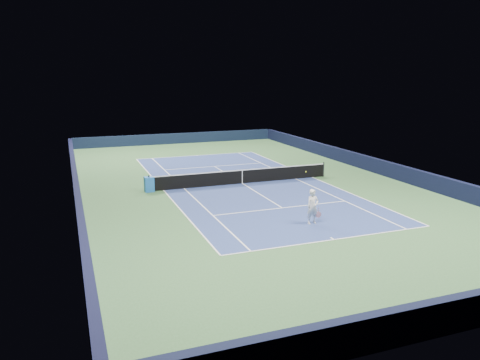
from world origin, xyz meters
name	(u,v)px	position (x,y,z in m)	size (l,w,h in m)	color
ground	(242,183)	(0.00, 0.00, 0.00)	(40.00, 40.00, 0.00)	#355D32
wall_far	(177,138)	(0.00, 19.82, 0.55)	(22.00, 0.35, 1.10)	#111A33
wall_near	(476,309)	(0.00, -19.82, 0.55)	(22.00, 0.35, 1.10)	black
wall_right	(374,165)	(10.82, 0.00, 0.55)	(0.35, 40.00, 1.10)	black
wall_left	(76,189)	(-10.82, 0.00, 0.55)	(0.35, 40.00, 1.10)	black
court_surface	(242,183)	(0.00, 0.00, 0.00)	(10.97, 23.77, 0.01)	navy
baseline_far	(197,155)	(0.00, 11.88, 0.01)	(10.97, 0.08, 0.00)	white
baseline_near	(334,240)	(0.00, -11.88, 0.01)	(10.97, 0.08, 0.00)	white
sideline_doubles_right	(312,177)	(5.49, 0.00, 0.01)	(0.08, 23.77, 0.00)	white
sideline_doubles_left	(164,190)	(-5.49, 0.00, 0.01)	(0.08, 23.77, 0.00)	white
sideline_singles_right	(295,179)	(4.12, 0.00, 0.01)	(0.08, 23.77, 0.00)	white
sideline_singles_left	(184,188)	(-4.12, 0.00, 0.01)	(0.08, 23.77, 0.00)	white
service_line_far	(214,166)	(0.00, 6.40, 0.01)	(8.23, 0.08, 0.00)	white
service_line_near	(282,208)	(0.00, -6.40, 0.01)	(8.23, 0.08, 0.00)	white
center_service_line	(242,183)	(0.00, 0.00, 0.01)	(0.08, 12.80, 0.00)	white
center_mark_far	(197,156)	(0.00, 11.73, 0.01)	(0.08, 0.30, 0.00)	white
center_mark_near	(332,238)	(0.00, -11.73, 0.01)	(0.08, 0.30, 0.00)	white
tennis_net	(242,176)	(0.00, 0.00, 0.50)	(12.90, 0.10, 1.07)	black
sponsor_cube	(149,184)	(-6.40, 0.00, 0.48)	(0.60, 0.55, 0.96)	blue
tennis_player	(313,207)	(0.21, -9.46, 0.89)	(0.82, 1.27, 2.52)	white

